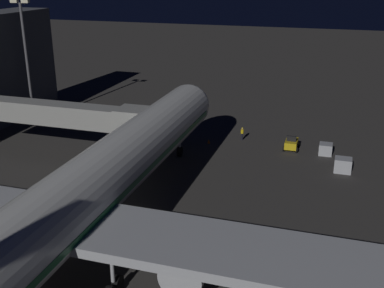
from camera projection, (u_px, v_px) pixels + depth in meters
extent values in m
plane|color=#383533|center=(121.00, 221.00, 43.68)|extent=(320.00, 320.00, 0.00)
cylinder|color=silver|center=(82.00, 194.00, 36.27)|extent=(5.38, 53.07, 5.38)
sphere|color=silver|center=(188.00, 105.00, 60.00)|extent=(5.27, 5.27, 5.27)
cube|color=#196033|center=(83.00, 199.00, 36.41)|extent=(5.43, 50.94, 0.50)
cube|color=black|center=(184.00, 101.00, 58.23)|extent=(2.96, 1.40, 0.90)
cube|color=#B7BABF|center=(64.00, 222.00, 34.12)|extent=(49.70, 6.44, 0.70)
cylinder|color=#B7BABF|center=(190.00, 261.00, 33.13)|extent=(3.10, 4.62, 3.10)
cylinder|color=black|center=(199.00, 244.00, 35.20)|extent=(2.64, 0.15, 2.64)
cylinder|color=#B7BABF|center=(180.00, 138.00, 58.00)|extent=(0.28, 0.28, 2.30)
cylinder|color=black|center=(180.00, 151.00, 58.61)|extent=(0.45, 1.20, 1.20)
cylinder|color=#B7BABF|center=(112.00, 268.00, 32.84)|extent=(0.28, 0.28, 2.30)
cylinder|color=black|center=(118.00, 283.00, 34.03)|extent=(0.45, 1.20, 1.20)
cylinder|color=#B7BABF|center=(10.00, 247.00, 35.21)|extent=(0.28, 0.28, 2.30)
cylinder|color=black|center=(18.00, 263.00, 36.40)|extent=(0.45, 1.20, 1.20)
cylinder|color=black|center=(8.00, 272.00, 35.23)|extent=(0.45, 1.20, 1.20)
cube|color=#9E9E99|center=(51.00, 113.00, 56.73)|extent=(21.14, 2.60, 2.50)
cube|color=#9E9E99|center=(132.00, 121.00, 53.76)|extent=(3.20, 3.40, 3.00)
cube|color=black|center=(143.00, 122.00, 53.36)|extent=(0.70, 3.20, 2.70)
cylinder|color=#B7BABF|center=(125.00, 148.00, 55.22)|extent=(0.56, 0.56, 4.34)
cylinder|color=black|center=(131.00, 164.00, 55.70)|extent=(0.25, 0.60, 0.60)
cylinder|color=black|center=(121.00, 162.00, 56.04)|extent=(0.25, 0.60, 0.60)
cylinder|color=#59595E|center=(27.00, 65.00, 68.67)|extent=(0.40, 0.40, 17.46)
cube|color=#F9EFC6|center=(25.00, 1.00, 65.30)|extent=(1.10, 0.50, 0.60)
cube|color=#F9EFC6|center=(14.00, 0.00, 65.80)|extent=(1.10, 0.50, 0.60)
cube|color=yellow|center=(291.00, 144.00, 60.67)|extent=(1.50, 2.75, 0.90)
cube|color=black|center=(291.00, 139.00, 60.02)|extent=(1.20, 0.20, 0.70)
cylinder|color=black|center=(298.00, 145.00, 61.45)|extent=(0.24, 0.70, 0.70)
cylinder|color=black|center=(286.00, 144.00, 61.91)|extent=(0.24, 0.70, 0.70)
cylinder|color=black|center=(297.00, 150.00, 59.73)|extent=(0.24, 0.70, 0.70)
cylinder|color=black|center=(284.00, 149.00, 60.19)|extent=(0.24, 0.70, 0.70)
cube|color=#B7BABF|center=(326.00, 149.00, 59.05)|extent=(1.59, 1.65, 1.40)
cube|color=#B7BABF|center=(343.00, 165.00, 53.96)|extent=(1.90, 1.65, 1.63)
cylinder|color=black|center=(242.00, 137.00, 64.18)|extent=(0.28, 0.28, 0.93)
cylinder|color=yellow|center=(242.00, 131.00, 63.92)|extent=(0.40, 0.40, 0.57)
sphere|color=tan|center=(242.00, 129.00, 63.78)|extent=(0.24, 0.24, 0.24)
sphere|color=yellow|center=(242.00, 128.00, 63.77)|extent=(0.23, 0.23, 0.23)
cone|color=orange|center=(209.00, 141.00, 63.02)|extent=(0.36, 0.36, 0.55)
cone|color=orange|center=(178.00, 138.00, 64.26)|extent=(0.36, 0.36, 0.55)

